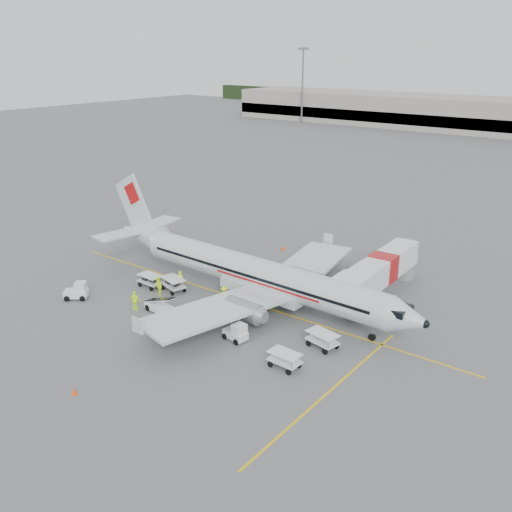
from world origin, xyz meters
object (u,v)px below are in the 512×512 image
(tug_mid, at_px, (165,322))
(tug_fore, at_px, (235,331))
(aircraft, at_px, (258,253))
(tug_aft, at_px, (76,291))
(jet_bridge, at_px, (382,277))
(belt_loader, at_px, (161,300))

(tug_mid, bearing_deg, tug_fore, 47.11)
(aircraft, relative_size, tug_aft, 16.37)
(jet_bridge, xyz_separation_m, tug_mid, (-11.11, -17.04, -1.23))
(tug_mid, distance_m, tug_aft, 11.34)
(tug_mid, bearing_deg, tug_aft, -154.31)
(tug_mid, relative_size, tug_aft, 1.05)
(aircraft, distance_m, jet_bridge, 11.78)
(jet_bridge, bearing_deg, tug_fore, -112.19)
(jet_bridge, bearing_deg, tug_mid, -124.48)
(tug_fore, bearing_deg, tug_mid, -148.45)
(tug_mid, height_order, tug_aft, tug_mid)
(aircraft, xyz_separation_m, tug_fore, (2.89, -6.89, -4.00))
(tug_fore, relative_size, tug_mid, 0.89)
(aircraft, distance_m, belt_loader, 9.55)
(tug_mid, xyz_separation_m, tug_aft, (-11.33, -0.38, -0.04))
(jet_bridge, bearing_deg, tug_aft, -143.56)
(aircraft, height_order, belt_loader, aircraft)
(tug_fore, distance_m, tug_mid, 6.04)
(jet_bridge, xyz_separation_m, tug_fore, (-5.56, -14.65, -1.33))
(jet_bridge, height_order, tug_mid, jet_bridge)
(belt_loader, xyz_separation_m, tug_mid, (2.82, -2.32, -0.32))
(tug_mid, bearing_deg, aircraft, 97.80)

